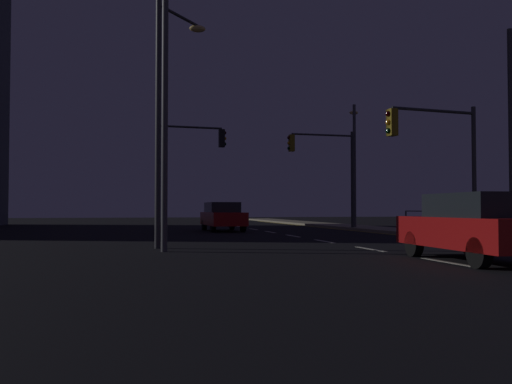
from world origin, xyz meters
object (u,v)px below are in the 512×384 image
traffic_light_mid_left (435,143)px  street_lamp_mid_block (166,100)px  street_lamp_far_end (354,154)px  car (476,226)px  traffic_light_far_right (187,155)px  car_oncoming (223,216)px  street_lamp_corner (512,114)px  traffic_light_mid_right (325,159)px  street_lamp_median (154,79)px

traffic_light_mid_left → street_lamp_mid_block: bearing=-177.7°
street_lamp_far_end → car: bearing=-105.2°
traffic_light_far_right → street_lamp_far_end: 10.12m
street_lamp_far_end → car_oncoming: bearing=-176.2°
street_lamp_mid_block → street_lamp_far_end: (11.78, 12.56, -0.18)m
car → car_oncoming: bearing=99.2°
car_oncoming → street_lamp_corner: 15.36m
traffic_light_mid_left → street_lamp_corner: (2.99, -0.29, 1.12)m
traffic_light_mid_right → street_lamp_median: bearing=-126.6°
street_lamp_mid_block → street_lamp_far_end: street_lamp_mid_block is taller
traffic_light_far_right → street_lamp_median: (-2.21, -12.84, 0.85)m
car → traffic_light_far_right: traffic_light_far_right is taller
traffic_light_far_right → car_oncoming: bearing=23.4°
car → street_lamp_mid_block: size_ratio=0.58×
car_oncoming → traffic_light_mid_left: bearing=-63.2°
car_oncoming → traffic_light_far_right: size_ratio=0.77×
traffic_light_mid_right → traffic_light_far_right: bearing=-174.2°
car_oncoming → traffic_light_mid_left: 13.32m
car_oncoming → traffic_light_mid_right: bearing=-0.8°
car → street_lamp_corner: (5.95, 6.18, 3.89)m
traffic_light_far_right → car: bearing=-74.0°
street_lamp_corner → street_lamp_median: 13.23m
traffic_light_mid_right → street_lamp_far_end: size_ratio=0.77×
traffic_light_mid_right → street_lamp_far_end: bearing=16.4°
street_lamp_mid_block → street_lamp_median: street_lamp_median is taller
car_oncoming → traffic_light_far_right: (-2.03, -0.88, 3.21)m
street_lamp_median → traffic_light_mid_right: bearing=53.4°
car_oncoming → traffic_light_mid_right: size_ratio=0.80×
car_oncoming → street_lamp_corner: (8.87, -11.93, 3.89)m
traffic_light_far_right → street_lamp_median: street_lamp_median is taller
street_lamp_corner → traffic_light_mid_right: bearing=104.0°
traffic_light_mid_right → street_lamp_mid_block: bearing=-129.1°
street_lamp_far_end → street_lamp_median: (-12.22, -14.25, 0.43)m
traffic_light_mid_right → street_lamp_mid_block: street_lamp_mid_block is taller
car → street_lamp_corner: street_lamp_corner is taller
street_lamp_mid_block → car_oncoming: bearing=72.5°
traffic_light_far_right → street_lamp_far_end: size_ratio=0.80×
traffic_light_far_right → street_lamp_mid_block: 11.30m
car_oncoming → traffic_light_far_right: bearing=-156.6°
traffic_light_far_right → street_lamp_median: size_ratio=0.70×
street_lamp_mid_block → street_lamp_far_end: 17.22m
car → traffic_light_mid_right: bearing=80.6°
traffic_light_mid_left → street_lamp_median: bearing=-168.3°
traffic_light_mid_right → street_lamp_mid_block: 15.40m
traffic_light_mid_left → street_lamp_median: 10.41m
car_oncoming → street_lamp_far_end: (7.98, 0.53, 3.63)m
car_oncoming → street_lamp_median: street_lamp_median is taller
car_oncoming → traffic_light_mid_left: size_ratio=0.91×
traffic_light_mid_right → street_lamp_mid_block: size_ratio=0.72×
car → traffic_light_mid_left: 7.64m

